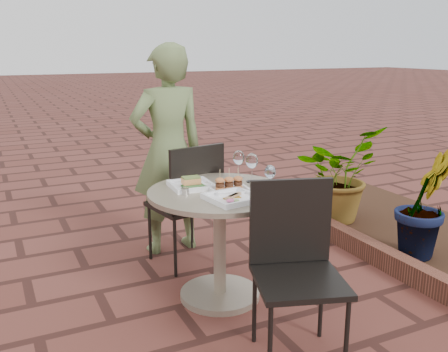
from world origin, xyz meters
name	(u,v)px	position (x,y,z in m)	size (l,w,h in m)	color
ground	(178,307)	(0.00, 0.00, 0.00)	(60.00, 60.00, 0.00)	#582A22
cafe_table	(220,228)	(0.30, 0.00, 0.48)	(0.90, 0.90, 0.73)	gray
chair_far	(190,196)	(0.31, 0.54, 0.55)	(0.51, 0.51, 0.93)	black
chair_near	(295,255)	(0.40, -0.69, 0.55)	(0.55, 0.55, 0.93)	black
diner	(168,150)	(0.28, 0.92, 0.82)	(0.60, 0.39, 1.63)	#596C3B
plate_salmon	(191,184)	(0.16, 0.14, 0.75)	(0.27, 0.27, 0.07)	white
plate_sliders	(229,187)	(0.34, -0.05, 0.76)	(0.25, 0.25, 0.15)	white
plate_tuna	(232,198)	(0.28, -0.21, 0.75)	(0.31, 0.31, 0.03)	white
wine_glass_right	(270,173)	(0.58, -0.13, 0.85)	(0.07, 0.07, 0.16)	white
wine_glass_mid	(239,158)	(0.55, 0.24, 0.86)	(0.08, 0.08, 0.19)	white
wine_glass_far	(252,162)	(0.58, 0.10, 0.87)	(0.08, 0.08, 0.19)	white
steel_ramekin	(185,191)	(0.07, 0.02, 0.75)	(0.05, 0.05, 0.04)	silver
cutlery_set	(283,196)	(0.59, -0.27, 0.73)	(0.10, 0.22, 0.00)	silver
planter_curb	(349,239)	(1.60, 0.30, 0.07)	(0.12, 3.00, 0.15)	brown
mulch_bed	(412,231)	(2.30, 0.30, 0.03)	(1.30, 3.00, 0.06)	black
potted_plant_a	(338,174)	(1.85, 0.79, 0.49)	(0.77, 0.67, 0.86)	#33662D
potted_plant_b	(423,204)	(1.90, -0.15, 0.47)	(0.45, 0.36, 0.81)	#386B33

